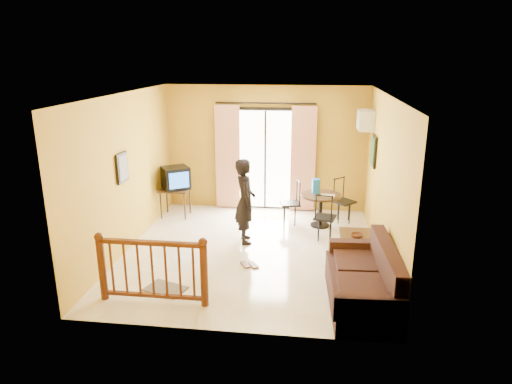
# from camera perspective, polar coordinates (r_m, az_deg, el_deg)

# --- Properties ---
(ground) EXTENTS (5.00, 5.00, 0.00)m
(ground) POSITION_cam_1_polar(r_m,az_deg,el_deg) (8.34, -0.66, -7.46)
(ground) COLOR beige
(ground) RESTS_ON ground
(room_shell) EXTENTS (5.00, 5.00, 5.00)m
(room_shell) POSITION_cam_1_polar(r_m,az_deg,el_deg) (7.80, -0.70, 4.02)
(room_shell) COLOR white
(room_shell) RESTS_ON ground
(balcony_door) EXTENTS (2.25, 0.14, 2.46)m
(balcony_door) POSITION_cam_1_polar(r_m,az_deg,el_deg) (10.26, 1.16, 4.20)
(balcony_door) COLOR black
(balcony_door) RESTS_ON ground
(tv_table) EXTENTS (0.63, 0.53, 0.63)m
(tv_table) POSITION_cam_1_polar(r_m,az_deg,el_deg) (10.10, -10.08, 0.02)
(tv_table) COLOR black
(tv_table) RESTS_ON ground
(television) EXTENTS (0.71, 0.70, 0.48)m
(television) POSITION_cam_1_polar(r_m,az_deg,el_deg) (10.01, -10.00, 1.76)
(television) COLOR black
(television) RESTS_ON tv_table
(picture_left) EXTENTS (0.05, 0.42, 0.52)m
(picture_left) POSITION_cam_1_polar(r_m,az_deg,el_deg) (8.24, -16.37, 2.94)
(picture_left) COLOR black
(picture_left) RESTS_ON room_shell
(dining_table) EXTENTS (0.82, 0.82, 0.68)m
(dining_table) POSITION_cam_1_polar(r_m,az_deg,el_deg) (9.46, 8.10, -1.14)
(dining_table) COLOR black
(dining_table) RESTS_ON ground
(water_jug) EXTENTS (0.16, 0.16, 0.30)m
(water_jug) POSITION_cam_1_polar(r_m,az_deg,el_deg) (9.44, 7.50, 0.72)
(water_jug) COLOR blue
(water_jug) RESTS_ON dining_table
(serving_tray) EXTENTS (0.30, 0.21, 0.02)m
(serving_tray) POSITION_cam_1_polar(r_m,az_deg,el_deg) (9.32, 8.95, -0.45)
(serving_tray) COLOR beige
(serving_tray) RESTS_ON dining_table
(dining_chairs) EXTENTS (1.66, 1.54, 0.95)m
(dining_chairs) POSITION_cam_1_polar(r_m,az_deg,el_deg) (9.52, 7.86, -4.47)
(dining_chairs) COLOR black
(dining_chairs) RESTS_ON ground
(air_conditioner) EXTENTS (0.31, 0.60, 0.40)m
(air_conditioner) POSITION_cam_1_polar(r_m,az_deg,el_deg) (9.62, 13.51, 8.73)
(air_conditioner) COLOR silver
(air_conditioner) RESTS_ON room_shell
(botanical_print) EXTENTS (0.05, 0.50, 0.60)m
(botanical_print) POSITION_cam_1_polar(r_m,az_deg,el_deg) (9.08, 14.50, 4.99)
(botanical_print) COLOR black
(botanical_print) RESTS_ON room_shell
(coffee_table) EXTENTS (0.55, 0.99, 0.44)m
(coffee_table) POSITION_cam_1_polar(r_m,az_deg,el_deg) (8.04, 12.43, -6.57)
(coffee_table) COLOR black
(coffee_table) RESTS_ON ground
(bowl) EXTENTS (0.25, 0.25, 0.06)m
(bowl) POSITION_cam_1_polar(r_m,az_deg,el_deg) (7.98, 12.50, -5.36)
(bowl) COLOR #512B1B
(bowl) RESTS_ON coffee_table
(sofa) EXTENTS (0.97, 1.93, 0.91)m
(sofa) POSITION_cam_1_polar(r_m,az_deg,el_deg) (6.73, 13.57, -11.06)
(sofa) COLOR black
(sofa) RESTS_ON ground
(standing_person) EXTENTS (0.53, 0.67, 1.61)m
(standing_person) POSITION_cam_1_polar(r_m,az_deg,el_deg) (8.50, -1.37, -1.15)
(standing_person) COLOR black
(standing_person) RESTS_ON ground
(stair_balustrade) EXTENTS (1.63, 0.13, 1.04)m
(stair_balustrade) POSITION_cam_1_polar(r_m,az_deg,el_deg) (6.69, -12.87, -9.04)
(stair_balustrade) COLOR #471E0F
(stair_balustrade) RESTS_ON ground
(doormat) EXTENTS (0.70, 0.58, 0.02)m
(doormat) POSITION_cam_1_polar(r_m,az_deg,el_deg) (7.23, -11.23, -11.77)
(doormat) COLOR #595247
(doormat) RESTS_ON ground
(sandals) EXTENTS (0.35, 0.27, 0.03)m
(sandals) POSITION_cam_1_polar(r_m,az_deg,el_deg) (7.82, -0.83, -9.09)
(sandals) COLOR #512B1B
(sandals) RESTS_ON ground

